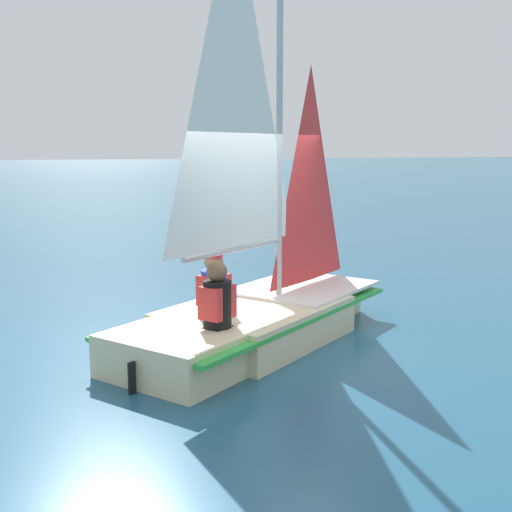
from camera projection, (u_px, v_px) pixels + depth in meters
ground_plane at (256, 341)px, 7.85m from camera, size 260.00×260.00×0.00m
sailboat_main at (255, 290)px, 7.72m from camera, size 4.13×3.55×5.15m
sailor_helm at (214, 298)px, 7.36m from camera, size 0.43×0.42×1.16m
sailor_crew at (217, 312)px, 6.77m from camera, size 0.43×0.42×1.16m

